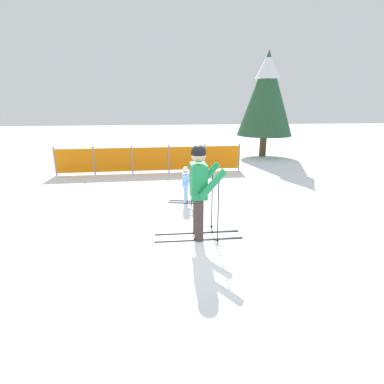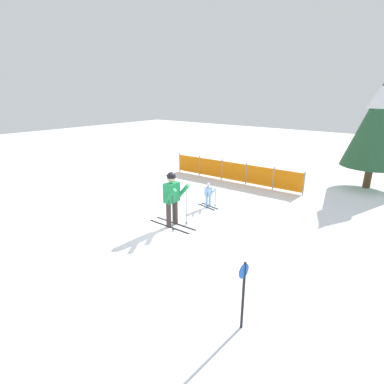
{
  "view_description": "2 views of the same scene",
  "coord_description": "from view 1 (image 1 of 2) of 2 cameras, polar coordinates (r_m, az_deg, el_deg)",
  "views": [
    {
      "loc": [
        -0.72,
        -5.27,
        2.62
      ],
      "look_at": [
        -0.05,
        1.09,
        0.68
      ],
      "focal_mm": 28.0,
      "sensor_mm": 36.0,
      "label": 1
    },
    {
      "loc": [
        6.23,
        -6.62,
        4.25
      ],
      "look_at": [
        0.22,
        1.0,
        1.03
      ],
      "focal_mm": 28.0,
      "sensor_mm": 36.0,
      "label": 2
    }
  ],
  "objects": [
    {
      "name": "ground_plane",
      "position": [
        5.93,
        1.58,
        -9.36
      ],
      "size": [
        60.0,
        60.0,
        0.0
      ],
      "primitive_type": "plane",
      "color": "white"
    },
    {
      "name": "safety_fence",
      "position": [
        11.49,
        -7.89,
        6.23
      ],
      "size": [
        6.96,
        0.26,
        1.05
      ],
      "rotation": [
        0.0,
        0.0,
        0.03
      ],
      "color": "gray",
      "rests_on": "ground_plane"
    },
    {
      "name": "skier_child",
      "position": [
        7.95,
        -1.11,
        1.91
      ],
      "size": [
        0.95,
        0.49,
        0.99
      ],
      "rotation": [
        0.0,
        0.0,
        -0.19
      ],
      "color": "black",
      "rests_on": "ground_plane"
    },
    {
      "name": "conifer_far",
      "position": [
        15.23,
        14.01,
        17.92
      ],
      "size": [
        2.63,
        2.63,
        4.88
      ],
      "color": "#4C3823",
      "rests_on": "ground_plane"
    },
    {
      "name": "skier_adult",
      "position": [
        5.74,
        1.46,
        1.56
      ],
      "size": [
        1.75,
        0.77,
        1.85
      ],
      "rotation": [
        0.0,
        0.0,
        -0.0
      ],
      "color": "black",
      "rests_on": "ground_plane"
    }
  ]
}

